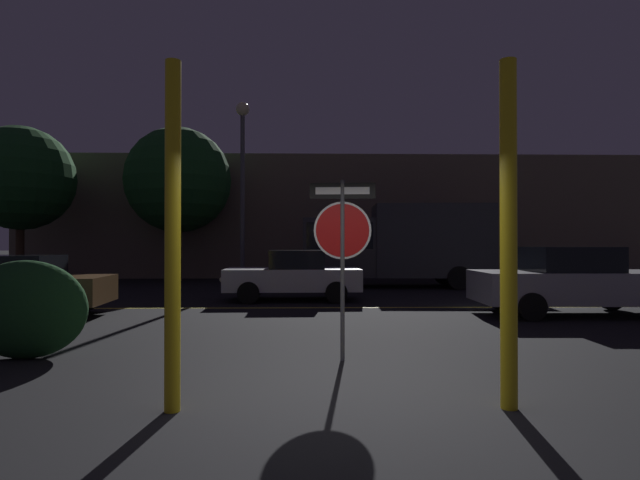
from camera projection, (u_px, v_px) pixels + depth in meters
ground_plane at (336, 399)px, 5.16m from camera, size 260.00×260.00×0.00m
road_center_stripe at (320, 308)px, 12.61m from camera, size 42.98×0.12×0.01m
stop_sign at (342, 233)px, 6.90m from camera, size 0.91×0.09×2.50m
yellow_pole_left at (173, 235)px, 4.80m from camera, size 0.15×0.15×3.38m
yellow_pole_right at (509, 234)px, 4.88m from camera, size 0.16×0.16×3.42m
hedge_bush_1 at (25, 309)px, 6.99m from camera, size 1.74×0.73×1.38m
passing_car_2 at (11, 286)px, 10.89m from camera, size 4.28×2.09×1.37m
passing_car_3 at (293, 275)px, 14.35m from camera, size 3.97×2.00×1.44m
passing_car_4 at (573, 281)px, 11.31m from camera, size 4.51×2.05×1.55m
delivery_truck at (395, 243)px, 18.86m from camera, size 7.03×2.68×3.09m
street_lamp at (243, 162)px, 18.10m from camera, size 0.49×0.49×6.78m
tree_0 at (178, 180)px, 21.88m from camera, size 4.61×4.61×6.74m
tree_1 at (20, 178)px, 20.43m from camera, size 4.26×4.26×6.46m
building_backdrop at (349, 219)px, 26.09m from camera, size 32.30×4.77×5.93m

